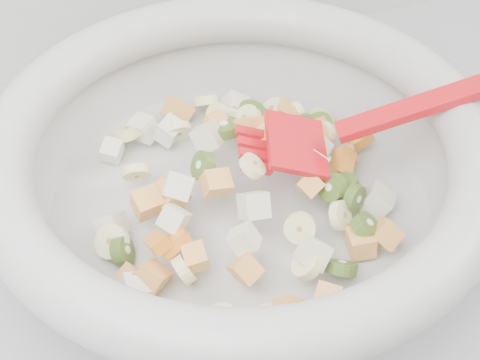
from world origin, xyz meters
name	(u,v)px	position (x,y,z in m)	size (l,w,h in m)	color
mixing_bowl	(241,168)	(0.02, 1.47, 0.96)	(0.48, 0.41, 0.15)	#B7B7B5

